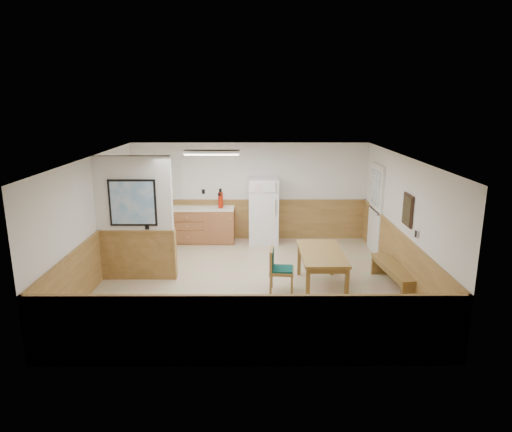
{
  "coord_description": "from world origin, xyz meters",
  "views": [
    {
      "loc": [
        0.12,
        -8.53,
        3.53
      ],
      "look_at": [
        0.15,
        0.4,
        1.26
      ],
      "focal_mm": 32.0,
      "sensor_mm": 36.0,
      "label": 1
    }
  ],
  "objects_px": {
    "dining_bench": "(394,271)",
    "soap_bottle": "(163,203)",
    "refrigerator": "(264,211)",
    "dining_table": "(322,257)",
    "fire_extinguisher": "(221,200)",
    "dining_chair": "(277,267)"
  },
  "relations": [
    {
      "from": "dining_bench",
      "to": "dining_chair",
      "type": "relative_size",
      "value": 1.89
    },
    {
      "from": "dining_bench",
      "to": "soap_bottle",
      "type": "relative_size",
      "value": 6.5
    },
    {
      "from": "refrigerator",
      "to": "dining_table",
      "type": "height_order",
      "value": "refrigerator"
    },
    {
      "from": "refrigerator",
      "to": "fire_extinguisher",
      "type": "relative_size",
      "value": 3.36
    },
    {
      "from": "refrigerator",
      "to": "fire_extinguisher",
      "type": "height_order",
      "value": "refrigerator"
    },
    {
      "from": "dining_bench",
      "to": "dining_chair",
      "type": "height_order",
      "value": "dining_chair"
    },
    {
      "from": "dining_bench",
      "to": "fire_extinguisher",
      "type": "bearing_deg",
      "value": 134.12
    },
    {
      "from": "dining_table",
      "to": "fire_extinguisher",
      "type": "xyz_separation_m",
      "value": [
        -2.12,
        2.99,
        0.46
      ]
    },
    {
      "from": "dining_table",
      "to": "fire_extinguisher",
      "type": "bearing_deg",
      "value": 125.0
    },
    {
      "from": "refrigerator",
      "to": "dining_bench",
      "type": "distance_m",
      "value": 3.86
    },
    {
      "from": "dining_chair",
      "to": "soap_bottle",
      "type": "height_order",
      "value": "soap_bottle"
    },
    {
      "from": "dining_bench",
      "to": "fire_extinguisher",
      "type": "distance_m",
      "value": 4.66
    },
    {
      "from": "dining_table",
      "to": "fire_extinguisher",
      "type": "distance_m",
      "value": 3.69
    },
    {
      "from": "dining_table",
      "to": "dining_bench",
      "type": "distance_m",
      "value": 1.45
    },
    {
      "from": "dining_bench",
      "to": "soap_bottle",
      "type": "distance_m",
      "value": 5.88
    },
    {
      "from": "dining_table",
      "to": "fire_extinguisher",
      "type": "height_order",
      "value": "fire_extinguisher"
    },
    {
      "from": "fire_extinguisher",
      "to": "soap_bottle",
      "type": "height_order",
      "value": "fire_extinguisher"
    },
    {
      "from": "refrigerator",
      "to": "dining_chair",
      "type": "relative_size",
      "value": 1.95
    },
    {
      "from": "soap_bottle",
      "to": "dining_table",
      "type": "bearing_deg",
      "value": -40.56
    },
    {
      "from": "dining_table",
      "to": "dining_bench",
      "type": "relative_size",
      "value": 1.0
    },
    {
      "from": "refrigerator",
      "to": "soap_bottle",
      "type": "distance_m",
      "value": 2.55
    },
    {
      "from": "fire_extinguisher",
      "to": "dining_chair",
      "type": "bearing_deg",
      "value": -92.47
    }
  ]
}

